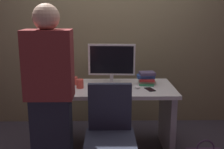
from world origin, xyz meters
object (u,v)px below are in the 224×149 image
object	(u,v)px
monitor	(112,61)
keyboard	(110,87)
book_stack	(147,78)
office_chair	(110,143)
desk	(112,107)
cup_by_monitor	(74,81)
cup_near_keyboard	(80,84)
person_at_desk	(50,99)
cell_phone	(150,89)
mouse	(137,87)

from	to	relation	value
monitor	keyboard	world-z (taller)	monitor
book_stack	office_chair	bearing A→B (deg)	-118.51
desk	cup_by_monitor	size ratio (longest dim) A/B	15.43
office_chair	cup_near_keyboard	world-z (taller)	office_chair
desk	cup_by_monitor	distance (m)	0.53
monitor	cup_near_keyboard	bearing A→B (deg)	-148.61
person_at_desk	cell_phone	distance (m)	1.10
mouse	person_at_desk	bearing A→B (deg)	-142.84
monitor	cup_near_keyboard	world-z (taller)	monitor
cup_by_monitor	book_stack	bearing A→B (deg)	-0.72
cell_phone	cup_near_keyboard	bearing A→B (deg)	155.82
mouse	cup_by_monitor	bearing A→B (deg)	166.30
cup_by_monitor	book_stack	size ratio (longest dim) A/B	0.43
keyboard	cell_phone	distance (m)	0.43
desk	cell_phone	size ratio (longest dim) A/B	9.57
person_at_desk	keyboard	bearing A→B (deg)	50.08
desk	keyboard	bearing A→B (deg)	-107.80
book_stack	desk	bearing A→B (deg)	-167.37
monitor	cup_by_monitor	distance (m)	0.48
mouse	cup_near_keyboard	size ratio (longest dim) A/B	1.02
cup_near_keyboard	cup_by_monitor	size ratio (longest dim) A/B	1.10
cell_phone	desk	bearing A→B (deg)	143.91
keyboard	cup_by_monitor	distance (m)	0.44
cup_near_keyboard	book_stack	bearing A→B (deg)	10.56
desk	monitor	bearing A→B (deg)	90.60
mouse	cup_by_monitor	size ratio (longest dim) A/B	1.12
cup_near_keyboard	book_stack	xyz separation A→B (m)	(0.75, 0.14, 0.02)
keyboard	desk	bearing A→B (deg)	73.53
person_at_desk	cup_near_keyboard	bearing A→B (deg)	73.34
mouse	cup_by_monitor	distance (m)	0.72
person_at_desk	book_stack	world-z (taller)	person_at_desk
cell_phone	monitor	bearing A→B (deg)	126.06
desk	book_stack	distance (m)	0.51
monitor	mouse	world-z (taller)	monitor
person_at_desk	cup_by_monitor	world-z (taller)	person_at_desk
book_stack	cup_near_keyboard	bearing A→B (deg)	-169.44
cup_by_monitor	book_stack	xyz separation A→B (m)	(0.83, -0.01, 0.03)
desk	cell_phone	distance (m)	0.49
keyboard	cup_near_keyboard	distance (m)	0.33
mouse	cup_near_keyboard	bearing A→B (deg)	178.01
mouse	cup_by_monitor	xyz separation A→B (m)	(-0.70, 0.17, 0.03)
person_at_desk	office_chair	bearing A→B (deg)	-0.66
desk	monitor	distance (m)	0.52
mouse	book_stack	world-z (taller)	book_stack
mouse	cup_by_monitor	world-z (taller)	cup_by_monitor
cup_near_keyboard	book_stack	size ratio (longest dim) A/B	0.47
keyboard	person_at_desk	bearing A→B (deg)	-128.59
monitor	cup_by_monitor	size ratio (longest dim) A/B	6.06
cup_near_keyboard	cell_phone	size ratio (longest dim) A/B	0.68
cup_by_monitor	cell_phone	bearing A→B (deg)	-15.51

